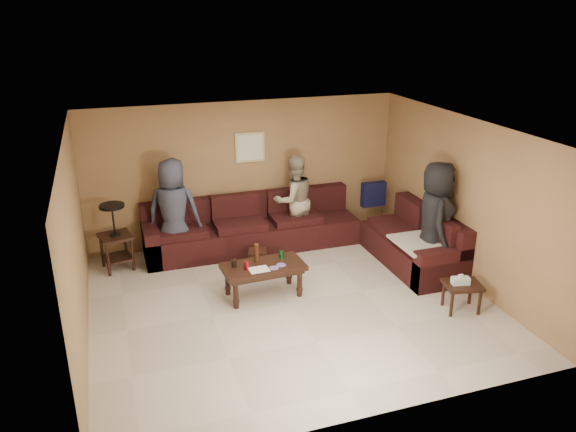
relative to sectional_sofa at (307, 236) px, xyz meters
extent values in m
plane|color=beige|center=(-0.81, -1.52, -0.33)|extent=(5.50, 5.50, 0.00)
cube|color=white|center=(-0.81, -1.52, 2.12)|extent=(5.50, 5.00, 0.10)
cube|color=#987348|center=(-0.81, 0.98, 0.92)|extent=(5.50, 0.10, 2.50)
cube|color=#987348|center=(-0.81, -4.02, 0.92)|extent=(5.50, 0.10, 2.50)
cube|color=#987348|center=(-3.56, -1.52, 0.92)|extent=(0.10, 5.00, 2.50)
cube|color=#987348|center=(1.94, -1.52, 0.92)|extent=(0.10, 5.00, 2.50)
cube|color=black|center=(-0.81, 0.53, -0.10)|extent=(3.70, 0.90, 0.45)
cube|color=black|center=(-0.81, 0.86, 0.35)|extent=(3.70, 0.24, 0.45)
cube|color=black|center=(-2.54, 0.53, -0.01)|extent=(0.24, 0.90, 0.63)
cube|color=black|center=(1.49, -0.92, -0.10)|extent=(0.90, 2.00, 0.45)
cube|color=black|center=(1.82, -0.92, 0.35)|extent=(0.24, 2.00, 0.45)
cube|color=black|center=(1.49, -1.80, -0.01)|extent=(0.90, 0.24, 0.63)
cube|color=#111235|center=(1.49, 0.53, 0.42)|extent=(0.45, 0.14, 0.45)
cube|color=beige|center=(1.49, -1.37, 0.25)|extent=(1.00, 0.85, 0.04)
cube|color=black|center=(-1.11, -1.17, 0.14)|extent=(1.21, 0.65, 0.06)
cube|color=black|center=(-1.11, -1.17, 0.07)|extent=(1.12, 0.56, 0.05)
cylinder|color=black|center=(-1.58, -1.41, -0.11)|extent=(0.08, 0.08, 0.43)
cylinder|color=black|center=(-0.62, -1.36, -0.11)|extent=(0.08, 0.08, 0.43)
cylinder|color=black|center=(-1.60, -0.98, -0.11)|extent=(0.08, 0.08, 0.43)
cylinder|color=black|center=(-0.64, -0.93, -0.11)|extent=(0.08, 0.08, 0.43)
cylinder|color=red|center=(-1.37, -1.24, 0.23)|extent=(0.07, 0.07, 0.12)
cylinder|color=#167F31|center=(-0.79, -1.05, 0.23)|extent=(0.07, 0.07, 0.12)
cylinder|color=#37180C|center=(-1.17, -1.04, 0.31)|extent=(0.07, 0.07, 0.28)
cylinder|color=black|center=(-1.52, -1.10, 0.22)|extent=(0.08, 0.08, 0.11)
cube|color=white|center=(-1.21, -1.30, 0.17)|extent=(0.29, 0.23, 0.00)
cylinder|color=#BA4182|center=(-0.99, -1.33, 0.17)|extent=(0.14, 0.14, 0.01)
cylinder|color=#BA4182|center=(-0.87, -1.27, 0.17)|extent=(0.14, 0.14, 0.01)
cube|color=black|center=(-3.09, 0.43, 0.23)|extent=(0.57, 0.57, 0.05)
cube|color=black|center=(-3.09, 0.43, -0.13)|extent=(0.50, 0.50, 0.03)
cylinder|color=black|center=(-3.24, 0.20, -0.05)|extent=(0.05, 0.05, 0.56)
cylinder|color=black|center=(-2.86, 0.28, -0.05)|extent=(0.05, 0.05, 0.56)
cylinder|color=black|center=(-3.32, 0.58, -0.05)|extent=(0.05, 0.05, 0.56)
cylinder|color=black|center=(-2.94, 0.66, -0.05)|extent=(0.05, 0.05, 0.56)
cylinder|color=black|center=(-3.09, 0.43, 0.27)|extent=(0.17, 0.17, 0.03)
cylinder|color=black|center=(-3.09, 0.43, 0.52)|extent=(0.03, 0.03, 0.46)
cylinder|color=black|center=(-3.09, 0.43, 0.75)|extent=(0.39, 0.39, 0.05)
cube|color=black|center=(1.39, -2.45, 0.06)|extent=(0.57, 0.50, 0.05)
cylinder|color=black|center=(1.16, -2.56, -0.13)|extent=(0.05, 0.05, 0.39)
cylinder|color=black|center=(1.55, -2.64, -0.13)|extent=(0.05, 0.05, 0.39)
cylinder|color=black|center=(1.22, -2.26, -0.13)|extent=(0.05, 0.05, 0.39)
cylinder|color=black|center=(1.61, -2.34, -0.13)|extent=(0.05, 0.05, 0.39)
cube|color=white|center=(1.34, -2.45, 0.14)|extent=(0.26, 0.17, 0.10)
cube|color=white|center=(1.34, -2.45, 0.21)|extent=(0.06, 0.04, 0.05)
cube|color=black|center=(-0.96, -0.33, -0.15)|extent=(0.36, 0.36, 0.34)
cube|color=tan|center=(-0.71, 0.96, 1.37)|extent=(0.52, 0.03, 0.52)
cube|color=white|center=(-0.71, 0.95, 1.37)|extent=(0.44, 0.01, 0.44)
imported|color=#323545|center=(-2.15, 0.42, 0.55)|extent=(1.00, 0.82, 1.75)
imported|color=tan|center=(-0.05, 0.54, 0.48)|extent=(0.86, 0.71, 1.60)
imported|color=black|center=(1.61, -1.30, 0.59)|extent=(0.88, 1.05, 1.83)
camera|label=1|loc=(-3.08, -8.22, 3.70)|focal=35.00mm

